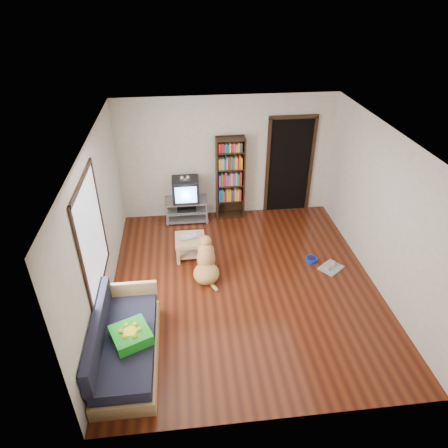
{
  "coord_description": "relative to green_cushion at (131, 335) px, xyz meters",
  "views": [
    {
      "loc": [
        -0.94,
        -5.24,
        4.55
      ],
      "look_at": [
        -0.28,
        0.55,
        0.9
      ],
      "focal_mm": 32.0,
      "sensor_mm": 36.0,
      "label": 1
    }
  ],
  "objects": [
    {
      "name": "wall_back",
      "position": [
        1.75,
        3.93,
        0.8
      ],
      "size": [
        4.5,
        0.0,
        4.5
      ],
      "primitive_type": "plane",
      "rotation": [
        1.57,
        0.0,
        0.0
      ],
      "color": "silver",
      "rests_on": "ground"
    },
    {
      "name": "window",
      "position": [
        -0.48,
        0.93,
        1.0
      ],
      "size": [
        0.03,
        1.46,
        1.7
      ],
      "color": "white",
      "rests_on": "wall_left"
    },
    {
      "name": "wall_left",
      "position": [
        -0.5,
        1.43,
        0.8
      ],
      "size": [
        0.0,
        5.0,
        5.0
      ],
      "primitive_type": "plane",
      "rotation": [
        1.57,
        0.0,
        1.57
      ],
      "color": "silver",
      "rests_on": "ground"
    },
    {
      "name": "green_cushion",
      "position": [
        0.0,
        0.0,
        0.0
      ],
      "size": [
        0.63,
        0.63,
        0.16
      ],
      "primitive_type": "cube",
      "rotation": [
        0.0,
        0.0,
        0.42
      ],
      "color": "green",
      "rests_on": "sofa"
    },
    {
      "name": "tv_stand",
      "position": [
        0.85,
        3.68,
        -0.23
      ],
      "size": [
        0.9,
        0.45,
        0.5
      ],
      "color": "#99999E",
      "rests_on": "ground"
    },
    {
      "name": "ceiling",
      "position": [
        1.75,
        1.43,
        2.1
      ],
      "size": [
        5.0,
        5.0,
        0.0
      ],
      "primitive_type": "plane",
      "rotation": [
        3.14,
        0.0,
        0.0
      ],
      "color": "white",
      "rests_on": "ground"
    },
    {
      "name": "laptop",
      "position": [
        0.87,
        2.33,
        -0.09
      ],
      "size": [
        0.38,
        0.31,
        0.03
      ],
      "primitive_type": "imported",
      "rotation": [
        0.0,
        0.0,
        0.3
      ],
      "color": "silver",
      "rests_on": "coffee_table"
    },
    {
      "name": "coffee_table",
      "position": [
        0.87,
        2.36,
        -0.22
      ],
      "size": [
        0.55,
        0.55,
        0.4
      ],
      "color": "tan",
      "rests_on": "ground"
    },
    {
      "name": "dog",
      "position": [
        1.13,
        1.74,
        -0.23
      ],
      "size": [
        0.49,
        0.89,
        0.73
      ],
      "color": "tan",
      "rests_on": "ground"
    },
    {
      "name": "crt_tv",
      "position": [
        0.85,
        3.71,
        0.24
      ],
      "size": [
        0.55,
        0.52,
        0.58
      ],
      "color": "black",
      "rests_on": "tv_stand"
    },
    {
      "name": "grey_rag",
      "position": [
        3.4,
        1.67,
        -0.48
      ],
      "size": [
        0.51,
        0.5,
        0.03
      ],
      "primitive_type": "cube",
      "rotation": [
        0.0,
        0.0,
        0.64
      ],
      "color": "#A3A3A3",
      "rests_on": "ground"
    },
    {
      "name": "bookshelf",
      "position": [
        1.8,
        3.78,
        0.5
      ],
      "size": [
        0.6,
        0.3,
        1.8
      ],
      "color": "black",
      "rests_on": "ground"
    },
    {
      "name": "wall_front",
      "position": [
        1.75,
        -1.07,
        0.8
      ],
      "size": [
        4.5,
        0.0,
        4.5
      ],
      "primitive_type": "plane",
      "rotation": [
        -1.57,
        0.0,
        0.0
      ],
      "color": "silver",
      "rests_on": "ground"
    },
    {
      "name": "sofa",
      "position": [
        -0.12,
        0.05,
        -0.24
      ],
      "size": [
        0.8,
        1.8,
        0.8
      ],
      "color": "tan",
      "rests_on": "ground"
    },
    {
      "name": "wall_right",
      "position": [
        4.0,
        1.43,
        0.8
      ],
      "size": [
        0.0,
        5.0,
        5.0
      ],
      "primitive_type": "plane",
      "rotation": [
        1.57,
        0.0,
        -1.57
      ],
      "color": "silver",
      "rests_on": "ground"
    },
    {
      "name": "doorway",
      "position": [
        3.1,
        3.91,
        0.62
      ],
      "size": [
        1.03,
        0.05,
        2.19
      ],
      "color": "black",
      "rests_on": "wall_back"
    },
    {
      "name": "dog_bowl",
      "position": [
        3.1,
        1.92,
        -0.46
      ],
      "size": [
        0.22,
        0.22,
        0.08
      ],
      "primitive_type": "cylinder",
      "color": "#152B96",
      "rests_on": "ground"
    },
    {
      "name": "ground",
      "position": [
        1.75,
        1.43,
        -0.5
      ],
      "size": [
        5.0,
        5.0,
        0.0
      ],
      "primitive_type": "plane",
      "color": "#59220F",
      "rests_on": "ground"
    }
  ]
}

